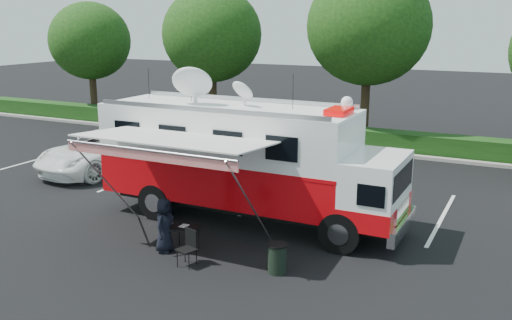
% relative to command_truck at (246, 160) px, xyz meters
% --- Properties ---
extents(ground_plane, '(120.00, 120.00, 0.00)m').
position_rel_command_truck_xyz_m(ground_plane, '(0.08, 0.00, -2.00)').
color(ground_plane, black).
rests_on(ground_plane, ground).
extents(back_border, '(60.00, 6.14, 8.87)m').
position_rel_command_truck_xyz_m(back_border, '(1.23, 12.90, 3.00)').
color(back_border, '#9E998E').
rests_on(back_border, ground_plane).
extents(stall_lines, '(24.12, 5.50, 0.01)m').
position_rel_command_truck_xyz_m(stall_lines, '(-0.42, 3.00, -2.00)').
color(stall_lines, silver).
rests_on(stall_lines, ground_plane).
extents(command_truck, '(9.75, 2.68, 4.68)m').
position_rel_command_truck_xyz_m(command_truck, '(0.00, 0.00, 0.00)').
color(command_truck, black).
rests_on(command_truck, ground_plane).
extents(awning, '(5.32, 2.74, 3.21)m').
position_rel_command_truck_xyz_m(awning, '(-0.87, -2.78, 1.01)').
color(awning, silver).
rests_on(awning, ground_plane).
extents(white_suv, '(3.55, 6.39, 1.69)m').
position_rel_command_truck_xyz_m(white_suv, '(-8.32, 2.91, -2.00)').
color(white_suv, white).
rests_on(white_suv, ground_plane).
extents(person, '(0.55, 0.79, 1.54)m').
position_rel_command_truck_xyz_m(person, '(-0.88, -3.23, -2.00)').
color(person, black).
rests_on(person, ground_plane).
extents(folding_table, '(0.90, 0.72, 0.69)m').
position_rel_command_truck_xyz_m(folding_table, '(-0.45, -2.89, -1.37)').
color(folding_table, black).
rests_on(folding_table, ground_plane).
extents(folding_chair, '(0.57, 0.60, 0.95)m').
position_rel_command_truck_xyz_m(folding_chair, '(0.19, -3.66, -1.45)').
color(folding_chair, black).
rests_on(folding_chair, ground_plane).
extents(trash_bin, '(0.52, 0.52, 0.78)m').
position_rel_command_truck_xyz_m(trash_bin, '(2.48, -3.10, -1.61)').
color(trash_bin, black).
rests_on(trash_bin, ground_plane).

